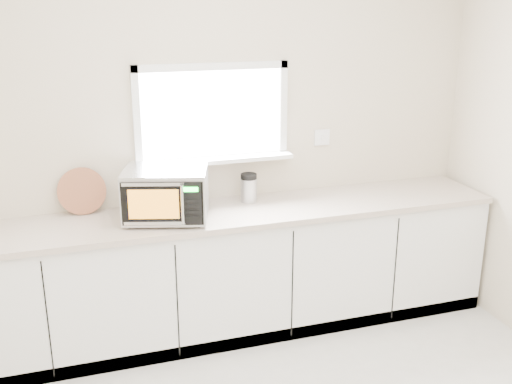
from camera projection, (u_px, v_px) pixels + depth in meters
name	position (u px, v px, depth m)	size (l,w,h in m)	color
back_wall	(212.00, 139.00, 4.26)	(4.00, 0.17, 2.70)	beige
cabinets	(225.00, 274.00, 4.27)	(3.92, 0.60, 0.88)	white
countertop	(224.00, 214.00, 4.12)	(3.92, 0.64, 0.04)	beige
microwave	(166.00, 193.00, 3.92)	(0.63, 0.55, 0.34)	black
knife_block	(186.00, 196.00, 4.01)	(0.17, 0.24, 0.32)	#4C251B
cutting_board	(82.00, 191.00, 4.03)	(0.32, 0.32, 0.02)	#A66240
coffee_grinder	(249.00, 187.00, 4.30)	(0.15, 0.15, 0.21)	#BBBDC3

